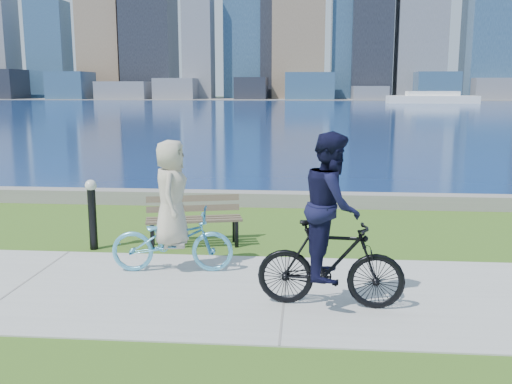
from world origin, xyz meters
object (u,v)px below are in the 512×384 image
(bollard_lamp, at_px, (92,210))
(cyclist_woman, at_px, (172,223))
(park_bench, at_px, (194,216))
(cyclist_man, at_px, (331,235))

(bollard_lamp, xyz_separation_m, cyclist_woman, (1.77, -1.18, 0.07))
(park_bench, relative_size, bollard_lamp, 1.43)
(cyclist_woman, height_order, cyclist_man, cyclist_man)
(bollard_lamp, xyz_separation_m, cyclist_man, (4.26, -2.48, 0.27))
(cyclist_woman, bearing_deg, bollard_lamp, 51.28)
(park_bench, xyz_separation_m, cyclist_woman, (-0.03, -1.64, 0.25))
(cyclist_man, bearing_deg, park_bench, 44.27)
(bollard_lamp, bearing_deg, cyclist_woman, -33.62)
(park_bench, distance_m, bollard_lamp, 1.87)
(park_bench, distance_m, cyclist_man, 3.86)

